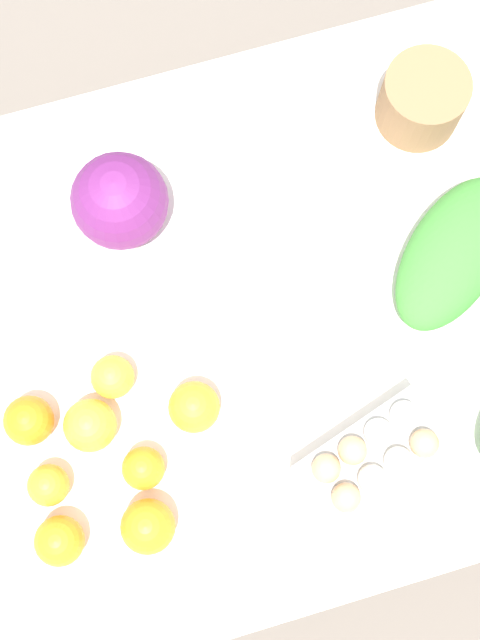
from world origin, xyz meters
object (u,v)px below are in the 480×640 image
orange_3 (194,407)px  orange_7 (113,377)px  orange_4 (60,541)px  orange_2 (48,485)px  egg_carton (373,457)px  orange_1 (148,526)px  orange_6 (143,468)px  paper_bag (422,100)px  greens_bunch_kale (454,253)px  orange_0 (90,425)px  orange_5 (29,421)px  cabbage_purple (120,201)px

orange_3 → orange_7: size_ratio=1.17×
orange_4 → orange_2: bearing=88.5°
egg_carton → orange_1: (-0.35, -0.00, -0.00)m
orange_2 → orange_6: orange_6 is taller
paper_bag → orange_4: (-0.74, -0.51, -0.02)m
egg_carton → orange_3: bearing=130.5°
greens_bunch_kale → orange_0: bearing=-170.6°
orange_4 → orange_7: bearing=57.8°
greens_bunch_kale → orange_5: bearing=-174.4°
cabbage_purple → orange_7: cabbage_purple is taller
paper_bag → orange_0: paper_bag is taller
cabbage_purple → orange_1: (-0.09, -0.49, -0.04)m
egg_carton → orange_0: egg_carton is taller
greens_bunch_kale → cabbage_purple: bearing=155.8°
egg_carton → orange_2: 0.49m
orange_2 → orange_5: 0.10m
orange_6 → orange_4: bearing=-154.9°
orange_1 → greens_bunch_kale: bearing=25.3°
egg_carton → orange_4: size_ratio=3.26×
cabbage_purple → paper_bag: bearing=4.3°
paper_bag → orange_4: paper_bag is taller
paper_bag → orange_5: 0.81m
cabbage_purple → orange_6: bearing=-100.4°
orange_1 → orange_3: bearing=53.2°
greens_bunch_kale → orange_3: bearing=-165.4°
paper_bag → orange_5: bearing=-156.2°
orange_6 → egg_carton: bearing=-13.7°
orange_3 → orange_6: bearing=-145.9°
egg_carton → orange_5: (-0.48, 0.20, -0.00)m
cabbage_purple → orange_6: (-0.07, -0.41, -0.04)m
orange_1 → orange_3: (0.11, 0.15, -0.00)m
orange_4 → cabbage_purple: bearing=65.1°
orange_5 → orange_7: (0.14, 0.03, -0.00)m
egg_carton → greens_bunch_kale: (0.23, 0.27, -0.00)m
greens_bunch_kale → orange_7: 0.57m
greens_bunch_kale → orange_6: 0.59m
orange_4 → orange_1: bearing=-7.2°
orange_1 → orange_5: 0.24m
orange_7 → orange_0: bearing=-128.4°
egg_carton → orange_0: (-0.40, 0.17, -0.00)m
cabbage_purple → paper_bag: cabbage_purple is taller
orange_4 → orange_7: (0.14, 0.22, -0.00)m
egg_carton → paper_bag: 0.59m
orange_2 → orange_7: 0.19m
paper_bag → orange_6: paper_bag is taller
cabbage_purple → orange_0: 0.35m
orange_4 → orange_5: (-0.00, 0.19, 0.00)m
orange_1 → orange_2: size_ratio=1.29×
cabbage_purple → orange_5: size_ratio=2.00×
orange_2 → orange_3: 0.25m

